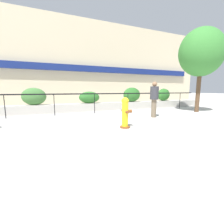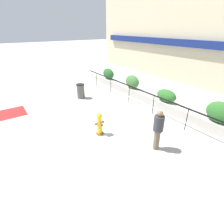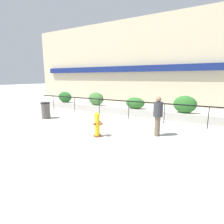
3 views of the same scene
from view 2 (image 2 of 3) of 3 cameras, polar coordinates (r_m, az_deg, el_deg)
name	(u,v)px [view 2 (image 2 of 3)]	position (r m, az deg, el deg)	size (l,w,h in m)	color
ground_plane	(73,142)	(7.94, -12.47, -9.52)	(120.00, 120.00, 0.00)	#BCB7B2
planter_wall_low	(165,105)	(11.09, 17.03, 2.09)	(18.00, 0.70, 0.50)	#B7B2A8
fence_railing_segment	(154,97)	(10.01, 13.57, 4.70)	(15.00, 0.05, 1.15)	black
hedge_bush_0	(108,74)	(15.28, -1.18, 12.39)	(1.33, 0.64, 0.87)	#235B23
hedge_bush_1	(132,82)	(12.88, 6.60, 9.80)	(1.26, 0.66, 0.95)	#427538
hedge_bush_2	(166,96)	(10.88, 17.34, 5.12)	(1.31, 0.69, 0.74)	#2D6B28
hedge_bush_3	(220,112)	(9.44, 31.82, -0.09)	(1.29, 0.70, 1.01)	#2D6B28
fire_hydrant	(100,124)	(8.03, -4.09, -3.80)	(0.44, 0.48, 1.08)	brown
pedestrian	(158,128)	(7.07, 14.85, -5.05)	(0.49, 0.49, 1.73)	brown
tactile_warning_pad	(11,113)	(11.78, -30.03, -0.30)	(1.52, 1.52, 0.01)	#B22323
trash_bin	(81,91)	(12.46, -10.17, 6.75)	(0.55, 0.55, 1.01)	#56514C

